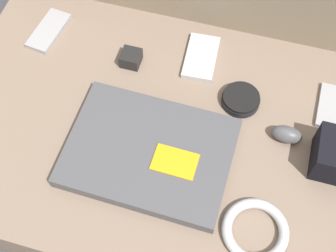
{
  "coord_description": "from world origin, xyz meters",
  "views": [
    {
      "loc": [
        0.13,
        -0.47,
        1.0
      ],
      "look_at": [
        0.0,
        0.0,
        0.13
      ],
      "focal_mm": 50.0,
      "sensor_mm": 36.0,
      "label": 1
    }
  ],
  "objects_px": {
    "phone_silver": "(201,57)",
    "charger_brick": "(131,58)",
    "phone_small": "(332,107)",
    "phone_black": "(49,31)",
    "computer_mouse": "(287,134)",
    "laptop": "(149,152)",
    "speaker_puck": "(241,99)"
  },
  "relations": [
    {
      "from": "laptop",
      "to": "phone_black",
      "type": "bearing_deg",
      "value": 143.99
    },
    {
      "from": "laptop",
      "to": "phone_silver",
      "type": "distance_m",
      "value": 0.28
    },
    {
      "from": "computer_mouse",
      "to": "speaker_puck",
      "type": "bearing_deg",
      "value": 151.81
    },
    {
      "from": "phone_silver",
      "to": "phone_black",
      "type": "bearing_deg",
      "value": 179.69
    },
    {
      "from": "phone_silver",
      "to": "charger_brick",
      "type": "relative_size",
      "value": 2.89
    },
    {
      "from": "laptop",
      "to": "computer_mouse",
      "type": "height_order",
      "value": "computer_mouse"
    },
    {
      "from": "computer_mouse",
      "to": "phone_small",
      "type": "height_order",
      "value": "computer_mouse"
    },
    {
      "from": "speaker_puck",
      "to": "charger_brick",
      "type": "height_order",
      "value": "charger_brick"
    },
    {
      "from": "phone_small",
      "to": "computer_mouse",
      "type": "bearing_deg",
      "value": -129.37
    },
    {
      "from": "laptop",
      "to": "speaker_puck",
      "type": "height_order",
      "value": "laptop"
    },
    {
      "from": "laptop",
      "to": "phone_small",
      "type": "xyz_separation_m",
      "value": [
        0.36,
        0.22,
        -0.01
      ]
    },
    {
      "from": "phone_black",
      "to": "charger_brick",
      "type": "xyz_separation_m",
      "value": [
        0.22,
        -0.03,
        0.01
      ]
    },
    {
      "from": "laptop",
      "to": "phone_small",
      "type": "height_order",
      "value": "laptop"
    },
    {
      "from": "laptop",
      "to": "phone_small",
      "type": "distance_m",
      "value": 0.42
    },
    {
      "from": "speaker_puck",
      "to": "laptop",
      "type": "bearing_deg",
      "value": -130.88
    },
    {
      "from": "laptop",
      "to": "computer_mouse",
      "type": "distance_m",
      "value": 0.29
    },
    {
      "from": "phone_black",
      "to": "charger_brick",
      "type": "height_order",
      "value": "charger_brick"
    },
    {
      "from": "phone_silver",
      "to": "phone_black",
      "type": "relative_size",
      "value": 0.99
    },
    {
      "from": "phone_silver",
      "to": "charger_brick",
      "type": "xyz_separation_m",
      "value": [
        -0.16,
        -0.05,
        0.01
      ]
    },
    {
      "from": "phone_silver",
      "to": "phone_small",
      "type": "distance_m",
      "value": 0.32
    },
    {
      "from": "phone_small",
      "to": "charger_brick",
      "type": "distance_m",
      "value": 0.47
    },
    {
      "from": "computer_mouse",
      "to": "phone_small",
      "type": "distance_m",
      "value": 0.14
    },
    {
      "from": "laptop",
      "to": "phone_silver",
      "type": "relative_size",
      "value": 2.59
    },
    {
      "from": "laptop",
      "to": "speaker_puck",
      "type": "bearing_deg",
      "value": 50.37
    },
    {
      "from": "speaker_puck",
      "to": "phone_small",
      "type": "bearing_deg",
      "value": 11.05
    },
    {
      "from": "computer_mouse",
      "to": "charger_brick",
      "type": "distance_m",
      "value": 0.39
    },
    {
      "from": "phone_small",
      "to": "charger_brick",
      "type": "height_order",
      "value": "charger_brick"
    },
    {
      "from": "computer_mouse",
      "to": "laptop",
      "type": "bearing_deg",
      "value": -154.24
    },
    {
      "from": "computer_mouse",
      "to": "phone_black",
      "type": "distance_m",
      "value": 0.62
    },
    {
      "from": "laptop",
      "to": "computer_mouse",
      "type": "xyz_separation_m",
      "value": [
        0.27,
        0.12,
        0.0
      ]
    },
    {
      "from": "phone_black",
      "to": "charger_brick",
      "type": "relative_size",
      "value": 2.92
    },
    {
      "from": "computer_mouse",
      "to": "phone_silver",
      "type": "relative_size",
      "value": 0.5
    }
  ]
}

